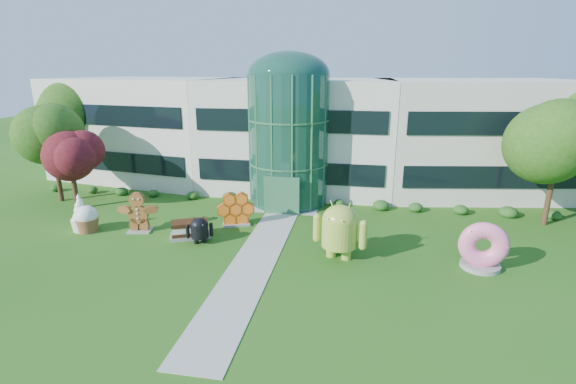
% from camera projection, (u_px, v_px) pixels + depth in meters
% --- Properties ---
extents(ground, '(140.00, 140.00, 0.00)m').
position_uv_depth(ground, '(250.00, 270.00, 21.97)').
color(ground, '#215114').
rests_on(ground, ground).
extents(building, '(46.00, 15.00, 9.30)m').
position_uv_depth(building, '(300.00, 132.00, 37.62)').
color(building, beige).
rests_on(building, ground).
extents(atrium, '(6.00, 6.00, 9.80)m').
position_uv_depth(atrium, '(289.00, 141.00, 31.89)').
color(atrium, '#194738').
rests_on(atrium, ground).
extents(walkway, '(2.40, 20.00, 0.04)m').
position_uv_depth(walkway, '(259.00, 254.00, 23.85)').
color(walkway, '#9E9E93').
rests_on(walkway, ground).
extents(tree_red, '(4.00, 4.00, 6.00)m').
position_uv_depth(tree_red, '(72.00, 170.00, 30.78)').
color(tree_red, '#3F0C14').
rests_on(tree_red, ground).
extents(trees_backdrop, '(52.00, 8.00, 8.40)m').
position_uv_depth(trees_backdrop, '(291.00, 147.00, 33.03)').
color(trees_backdrop, '#244B12').
rests_on(trees_backdrop, ground).
extents(android_green, '(3.63, 2.86, 3.64)m').
position_uv_depth(android_green, '(340.00, 227.00, 22.93)').
color(android_green, '#9AB439').
rests_on(android_green, ground).
extents(android_black, '(1.99, 1.69, 1.91)m').
position_uv_depth(android_black, '(199.00, 228.00, 25.10)').
color(android_black, black).
rests_on(android_black, ground).
extents(donut, '(2.66, 1.49, 2.64)m').
position_uv_depth(donut, '(483.00, 245.00, 21.89)').
color(donut, '#E65786').
rests_on(donut, ground).
extents(gingerbread, '(3.06, 1.59, 2.69)m').
position_uv_depth(gingerbread, '(138.00, 212.00, 26.81)').
color(gingerbread, brown).
rests_on(gingerbread, ground).
extents(ice_cream_sandwich, '(2.75, 2.14, 1.09)m').
position_uv_depth(ice_cream_sandwich, '(190.00, 229.00, 26.09)').
color(ice_cream_sandwich, black).
rests_on(ice_cream_sandwich, ground).
extents(honeycomb, '(2.82, 1.87, 2.09)m').
position_uv_depth(honeycomb, '(236.00, 211.00, 27.96)').
color(honeycomb, orange).
rests_on(honeycomb, ground).
extents(froyo, '(1.77, 1.77, 2.48)m').
position_uv_depth(froyo, '(81.00, 213.00, 27.00)').
color(froyo, white).
rests_on(froyo, ground).
extents(cupcake, '(1.53, 1.53, 1.77)m').
position_uv_depth(cupcake, '(87.00, 219.00, 26.92)').
color(cupcake, white).
rests_on(cupcake, ground).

